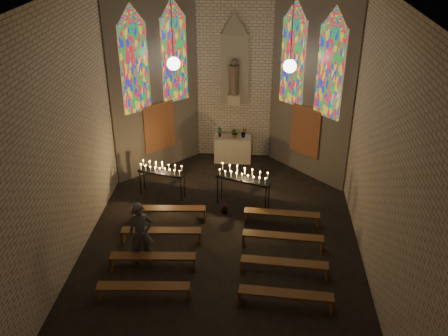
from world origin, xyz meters
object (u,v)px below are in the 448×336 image
at_px(aisle_flower_pot, 225,208).
at_px(votive_stand_right, 243,176).
at_px(altar, 233,149).
at_px(votive_stand_left, 161,170).
at_px(visitor, 141,234).

xyz_separation_m(aisle_flower_pot, votive_stand_right, (0.57, 0.47, 0.93)).
height_order(altar, votive_stand_left, votive_stand_left).
bearing_deg(votive_stand_left, altar, 64.81).
height_order(votive_stand_left, visitor, visitor).
bearing_deg(visitor, votive_stand_right, 26.06).
xyz_separation_m(altar, votive_stand_right, (0.53, -3.27, 0.63)).
bearing_deg(votive_stand_right, votive_stand_left, -170.13).
relative_size(altar, visitor, 0.75).
bearing_deg(votive_stand_left, votive_stand_right, 3.68).
relative_size(aisle_flower_pot, votive_stand_left, 0.24).
xyz_separation_m(altar, aisle_flower_pot, (-0.04, -3.75, -0.30)).
distance_m(altar, aisle_flower_pot, 3.76).
relative_size(aisle_flower_pot, votive_stand_right, 0.22).
bearing_deg(visitor, votive_stand_left, 68.52).
bearing_deg(altar, visitor, -108.56).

